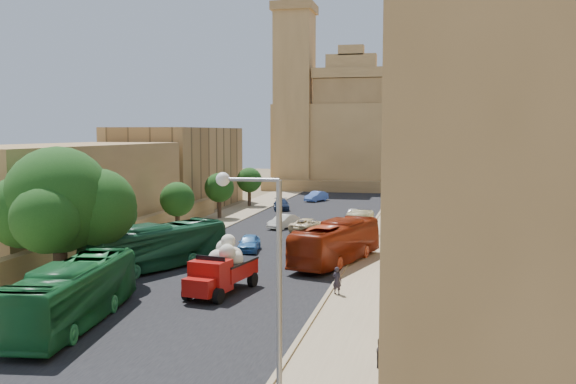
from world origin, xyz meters
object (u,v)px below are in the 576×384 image
at_px(street_tree_b, 177,200).
at_px(car_dkblue, 281,205).
at_px(street_tree_d, 249,180).
at_px(bus_red_east, 336,242).
at_px(pedestrian_a, 337,281).
at_px(car_blue_a, 249,243).
at_px(car_white_a, 283,222).
at_px(red_truck, 221,268).
at_px(street_tree_c, 219,188).
at_px(bus_green_north, 157,247).
at_px(car_blue_b, 316,196).
at_px(olive_pickup, 328,239).
at_px(ficus_tree, 60,204).
at_px(bus_green_south, 73,294).
at_px(car_white_b, 354,213).
at_px(bus_cream_east, 357,227).
at_px(street_tree_a, 114,214).
at_px(streetlamp, 264,270).
at_px(pedestrian_b, 383,349).
at_px(church, 355,132).
at_px(pedestrian_c, 370,240).

bearing_deg(street_tree_b, car_dkblue, 76.37).
bearing_deg(car_dkblue, street_tree_d, 130.68).
height_order(bus_red_east, pedestrian_a, bus_red_east).
bearing_deg(car_blue_a, street_tree_b, 134.85).
bearing_deg(car_white_a, street_tree_d, 135.19).
xyz_separation_m(red_truck, car_dkblue, (-5.83, 40.32, -0.83)).
xyz_separation_m(street_tree_c, bus_green_north, (4.36, -26.30, -1.77)).
distance_m(car_white_a, car_blue_b, 25.11).
bearing_deg(street_tree_b, car_white_a, 35.21).
xyz_separation_m(street_tree_b, olive_pickup, (14.69, -4.00, -2.45)).
relative_size(ficus_tree, bus_green_south, 0.77).
relative_size(car_dkblue, pedestrian_a, 2.77).
height_order(olive_pickup, car_white_b, olive_pickup).
relative_size(car_white_a, car_white_b, 1.22).
bearing_deg(street_tree_b, olive_pickup, -15.24).
relative_size(street_tree_c, bus_cream_east, 0.58).
bearing_deg(car_blue_a, pedestrian_a, -62.13).
bearing_deg(street_tree_d, street_tree_b, -90.00).
bearing_deg(ficus_tree, street_tree_b, 91.65).
bearing_deg(car_blue_b, red_truck, -64.61).
bearing_deg(street_tree_a, bus_cream_east, 36.79).
bearing_deg(car_dkblue, street_tree_c, -135.41).
bearing_deg(ficus_tree, bus_green_north, 56.45).
height_order(bus_green_north, bus_red_east, bus_green_north).
relative_size(streetlamp, pedestrian_a, 5.03).
bearing_deg(bus_red_east, bus_green_north, 37.53).
bearing_deg(pedestrian_a, bus_green_south, 60.24).
distance_m(bus_green_north, car_blue_b, 45.58).
distance_m(street_tree_c, bus_red_east, 27.01).
height_order(olive_pickup, car_blue_b, olive_pickup).
bearing_deg(street_tree_c, bus_red_east, -53.16).
xyz_separation_m(car_dkblue, car_blue_b, (2.47, 10.55, 0.03)).
height_order(street_tree_c, car_blue_b, street_tree_c).
height_order(red_truck, bus_green_north, red_truck).
bearing_deg(pedestrian_a, ficus_tree, 28.87).
xyz_separation_m(street_tree_c, car_white_a, (8.63, -5.91, -2.68)).
height_order(car_blue_b, pedestrian_b, pedestrian_b).
height_order(street_tree_a, olive_pickup, street_tree_a).
relative_size(street_tree_a, bus_cream_east, 0.59).
bearing_deg(bus_green_north, car_blue_a, 85.33).
relative_size(ficus_tree, pedestrian_b, 5.66).
relative_size(streetlamp, bus_red_east, 0.75).
xyz_separation_m(bus_green_south, pedestrian_b, (15.28, -2.43, -0.80)).
xyz_separation_m(church, street_tree_a, (-10.00, -66.61, -6.09)).
relative_size(streetlamp, bus_cream_east, 0.95).
xyz_separation_m(olive_pickup, car_dkblue, (-9.69, 24.63, -0.17)).
height_order(street_tree_a, car_blue_b, street_tree_a).
height_order(bus_cream_east, pedestrian_c, bus_cream_east).
bearing_deg(bus_cream_east, ficus_tree, 53.63).
height_order(church, street_tree_c, church).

